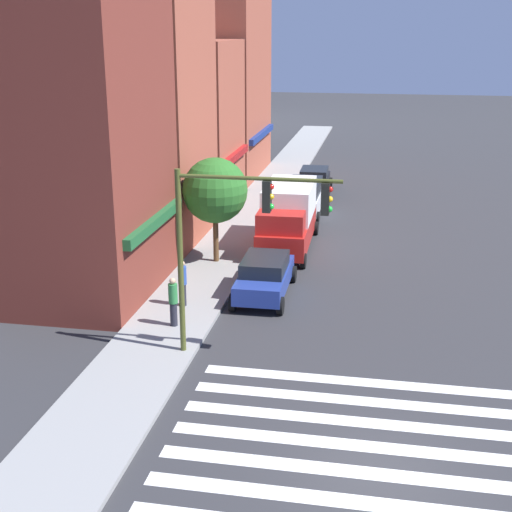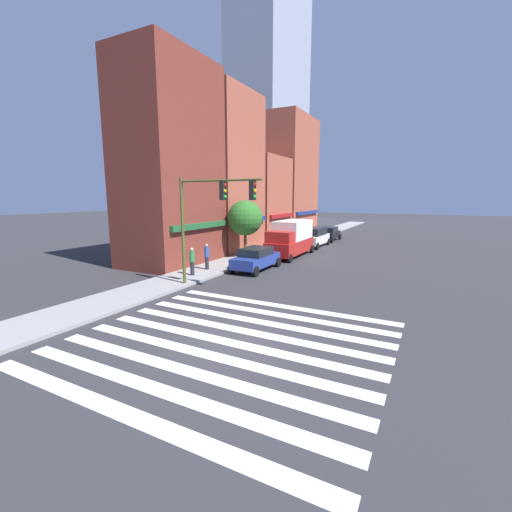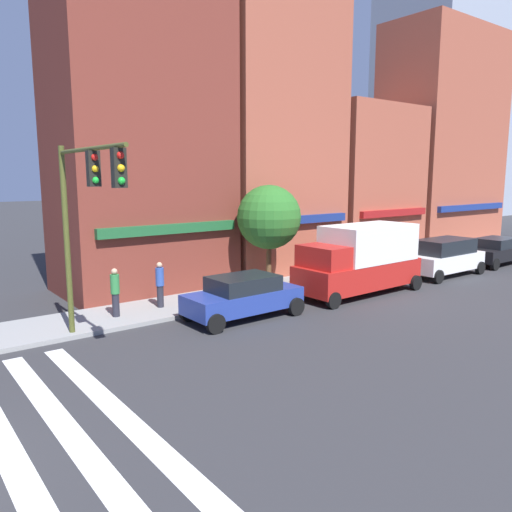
{
  "view_description": "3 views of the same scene",
  "coord_description": "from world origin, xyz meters",
  "px_view_note": "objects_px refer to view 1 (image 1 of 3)",
  "views": [
    {
      "loc": [
        -14.83,
        0.24,
        10.21
      ],
      "look_at": [
        5.47,
        4.0,
        3.5
      ],
      "focal_mm": 50.0,
      "sensor_mm": 36.0,
      "label": 1
    },
    {
      "loc": [
        -9.66,
        -6.14,
        5.08
      ],
      "look_at": [
        11.14,
        4.7,
        1.0
      ],
      "focal_mm": 24.0,
      "sensor_mm": 36.0,
      "label": 2
    },
    {
      "loc": [
        0.71,
        -9.68,
        5.2
      ],
      "look_at": [
        12.72,
        6.0,
        2.0
      ],
      "focal_mm": 35.0,
      "sensor_mm": 36.0,
      "label": 3
    }
  ],
  "objects_px": {
    "sedan_black": "(314,180)",
    "pedestrian_green_top": "(173,301)",
    "traffic_signal": "(238,225)",
    "pedestrian_blue_shirt": "(182,282)",
    "sedan_blue": "(265,275)",
    "box_truck_red": "(288,216)",
    "street_tree": "(215,191)",
    "suv_white": "(304,196)"
  },
  "relations": [
    {
      "from": "traffic_signal",
      "to": "pedestrian_blue_shirt",
      "type": "distance_m",
      "value": 5.81
    },
    {
      "from": "traffic_signal",
      "to": "sedan_black",
      "type": "xyz_separation_m",
      "value": [
        24.01,
        0.15,
        -3.6
      ]
    },
    {
      "from": "suv_white",
      "to": "sedan_black",
      "type": "distance_m",
      "value": 5.39
    },
    {
      "from": "traffic_signal",
      "to": "street_tree",
      "type": "xyz_separation_m",
      "value": [
        9.13,
        2.95,
        -1.08
      ]
    },
    {
      "from": "sedan_black",
      "to": "pedestrian_green_top",
      "type": "xyz_separation_m",
      "value": [
        -22.16,
        2.57,
        0.23
      ]
    },
    {
      "from": "box_truck_red",
      "to": "suv_white",
      "type": "height_order",
      "value": "box_truck_red"
    },
    {
      "from": "pedestrian_blue_shirt",
      "to": "pedestrian_green_top",
      "type": "distance_m",
      "value": 1.88
    },
    {
      "from": "traffic_signal",
      "to": "box_truck_red",
      "type": "distance_m",
      "value": 12.38
    },
    {
      "from": "pedestrian_green_top",
      "to": "street_tree",
      "type": "relative_size",
      "value": 0.38
    },
    {
      "from": "sedan_blue",
      "to": "pedestrian_green_top",
      "type": "height_order",
      "value": "pedestrian_green_top"
    },
    {
      "from": "traffic_signal",
      "to": "sedan_blue",
      "type": "height_order",
      "value": "traffic_signal"
    },
    {
      "from": "pedestrian_blue_shirt",
      "to": "pedestrian_green_top",
      "type": "xyz_separation_m",
      "value": [
        -1.87,
        -0.21,
        0.0
      ]
    },
    {
      "from": "suv_white",
      "to": "pedestrian_green_top",
      "type": "distance_m",
      "value": 16.97
    },
    {
      "from": "suv_white",
      "to": "street_tree",
      "type": "relative_size",
      "value": 1.01
    },
    {
      "from": "sedan_black",
      "to": "traffic_signal",
      "type": "bearing_deg",
      "value": 178.77
    },
    {
      "from": "traffic_signal",
      "to": "street_tree",
      "type": "bearing_deg",
      "value": 17.9
    },
    {
      "from": "box_truck_red",
      "to": "street_tree",
      "type": "height_order",
      "value": "street_tree"
    },
    {
      "from": "pedestrian_blue_shirt",
      "to": "traffic_signal",
      "type": "bearing_deg",
      "value": 153.08
    },
    {
      "from": "pedestrian_green_top",
      "to": "street_tree",
      "type": "distance_m",
      "value": 7.63
    },
    {
      "from": "street_tree",
      "to": "suv_white",
      "type": "bearing_deg",
      "value": -16.43
    },
    {
      "from": "pedestrian_blue_shirt",
      "to": "street_tree",
      "type": "relative_size",
      "value": 0.38
    },
    {
      "from": "sedan_black",
      "to": "box_truck_red",
      "type": "bearing_deg",
      "value": 178.42
    },
    {
      "from": "sedan_blue",
      "to": "box_truck_red",
      "type": "height_order",
      "value": "box_truck_red"
    },
    {
      "from": "suv_white",
      "to": "sedan_black",
      "type": "xyz_separation_m",
      "value": [
        5.39,
        -0.0,
        -0.19
      ]
    },
    {
      "from": "traffic_signal",
      "to": "pedestrian_green_top",
      "type": "xyz_separation_m",
      "value": [
        1.85,
        2.72,
        -3.37
      ]
    },
    {
      "from": "box_truck_red",
      "to": "suv_white",
      "type": "bearing_deg",
      "value": -1.12
    },
    {
      "from": "box_truck_red",
      "to": "suv_white",
      "type": "relative_size",
      "value": 1.33
    },
    {
      "from": "pedestrian_green_top",
      "to": "street_tree",
      "type": "bearing_deg",
      "value": -44.81
    },
    {
      "from": "traffic_signal",
      "to": "pedestrian_green_top",
      "type": "relative_size",
      "value": 3.45
    },
    {
      "from": "street_tree",
      "to": "box_truck_red",
      "type": "bearing_deg",
      "value": -43.84
    },
    {
      "from": "box_truck_red",
      "to": "suv_white",
      "type": "distance_m",
      "value": 6.6
    },
    {
      "from": "traffic_signal",
      "to": "pedestrian_green_top",
      "type": "bearing_deg",
      "value": 55.83
    },
    {
      "from": "traffic_signal",
      "to": "pedestrian_green_top",
      "type": "height_order",
      "value": "traffic_signal"
    },
    {
      "from": "pedestrian_green_top",
      "to": "street_tree",
      "type": "height_order",
      "value": "street_tree"
    },
    {
      "from": "traffic_signal",
      "to": "sedan_blue",
      "type": "bearing_deg",
      "value": 1.49
    },
    {
      "from": "suv_white",
      "to": "pedestrian_blue_shirt",
      "type": "height_order",
      "value": "suv_white"
    },
    {
      "from": "traffic_signal",
      "to": "pedestrian_blue_shirt",
      "type": "relative_size",
      "value": 3.45
    },
    {
      "from": "sedan_blue",
      "to": "pedestrian_green_top",
      "type": "distance_m",
      "value": 4.61
    },
    {
      "from": "box_truck_red",
      "to": "traffic_signal",
      "type": "bearing_deg",
      "value": 179.59
    },
    {
      "from": "box_truck_red",
      "to": "sedan_black",
      "type": "xyz_separation_m",
      "value": [
        11.97,
        0.0,
        -0.75
      ]
    },
    {
      "from": "sedan_blue",
      "to": "street_tree",
      "type": "distance_m",
      "value": 5.11
    },
    {
      "from": "pedestrian_blue_shirt",
      "to": "street_tree",
      "type": "xyz_separation_m",
      "value": [
        5.41,
        0.02,
        2.29
      ]
    }
  ]
}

